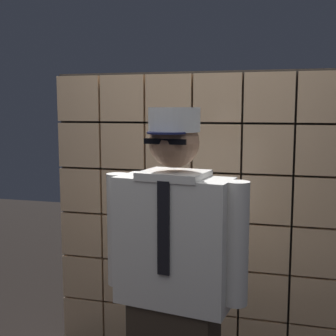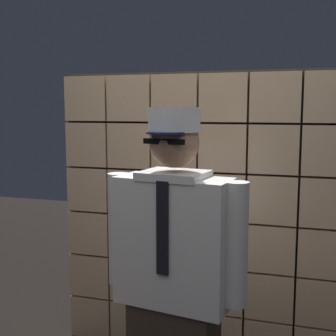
{
  "view_description": "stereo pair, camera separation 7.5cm",
  "coord_description": "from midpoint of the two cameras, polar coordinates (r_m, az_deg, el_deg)",
  "views": [
    {
      "loc": [
        0.62,
        -1.49,
        1.75
      ],
      "look_at": [
        0.1,
        0.46,
        1.48
      ],
      "focal_mm": 47.82,
      "sensor_mm": 36.0,
      "label": 1
    },
    {
      "loc": [
        0.69,
        -1.47,
        1.75
      ],
      "look_at": [
        0.1,
        0.46,
        1.48
      ],
      "focal_mm": 47.82,
      "sensor_mm": 36.0,
      "label": 2
    }
  ],
  "objects": [
    {
      "name": "glass_block_wall",
      "position": [
        3.15,
        2.49,
        -6.44
      ],
      "size": [
        2.03,
        0.1,
        2.03
      ],
      "color": "#E0B78C",
      "rests_on": "ground"
    },
    {
      "name": "standing_person",
      "position": [
        2.17,
        -0.26,
        -15.07
      ],
      "size": [
        0.71,
        0.33,
        1.76
      ],
      "rotation": [
        0.0,
        0.0,
        -0.15
      ],
      "color": "#382D23",
      "rests_on": "ground"
    }
  ]
}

